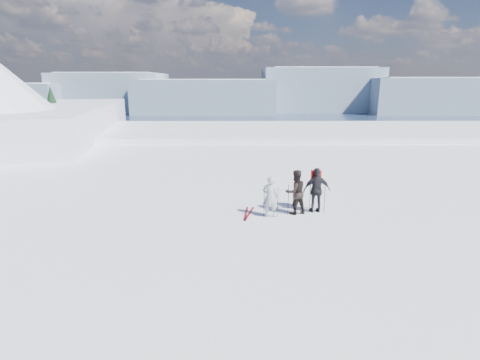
% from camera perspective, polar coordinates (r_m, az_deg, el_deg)
% --- Properties ---
extents(lake_basin, '(820.00, 820.00, 71.62)m').
position_cam_1_polar(lake_basin, '(42.79, 2.42, -1.46)').
color(lake_basin, white).
rests_on(lake_basin, ground).
extents(far_mountain_range, '(770.00, 110.00, 53.00)m').
position_cam_1_polar(far_mountain_range, '(467.08, 3.66, 13.09)').
color(far_mountain_range, slate).
rests_on(far_mountain_range, ground).
extents(near_ridge, '(31.37, 35.68, 25.62)m').
position_cam_1_polar(near_ridge, '(48.08, -31.00, 1.93)').
color(near_ridge, white).
rests_on(near_ridge, ground).
extents(skier_grey, '(0.65, 0.44, 1.72)m').
position_cam_1_polar(skier_grey, '(15.29, 4.59, -2.56)').
color(skier_grey, '#9EA5AC').
rests_on(skier_grey, ground).
extents(skier_dark, '(1.11, 0.99, 1.89)m').
position_cam_1_polar(skier_dark, '(15.76, 8.44, -1.83)').
color(skier_dark, black).
rests_on(skier_dark, ground).
extents(skier_pack, '(1.15, 0.51, 1.93)m').
position_cam_1_polar(skier_pack, '(16.11, 11.61, -1.53)').
color(skier_pack, black).
rests_on(skier_pack, ground).
extents(backpack, '(0.42, 0.25, 0.57)m').
position_cam_1_polar(backpack, '(16.05, 11.63, 3.01)').
color(backpack, red).
rests_on(backpack, skier_pack).
extents(ski_poles, '(2.62, 0.61, 1.34)m').
position_cam_1_polar(ski_poles, '(15.70, 8.21, -3.08)').
color(ski_poles, black).
rests_on(ski_poles, ground).
extents(skis_loose, '(0.51, 1.70, 0.03)m').
position_cam_1_polar(skis_loose, '(15.82, 1.17, -5.14)').
color(skis_loose, black).
rests_on(skis_loose, ground).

